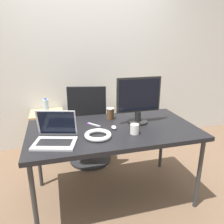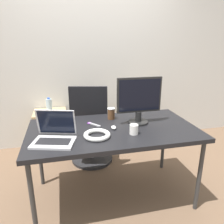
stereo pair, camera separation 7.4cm
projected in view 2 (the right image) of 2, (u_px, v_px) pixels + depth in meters
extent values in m
plane|color=brown|center=(113.00, 195.00, 2.35)|extent=(14.00, 14.00, 0.00)
cube|color=silver|center=(91.00, 60.00, 3.25)|extent=(10.00, 0.05, 2.60)
cube|color=black|center=(113.00, 130.00, 2.11)|extent=(1.61, 0.87, 0.04)
cylinder|color=#333333|center=(33.00, 202.00, 1.72)|extent=(0.04, 0.04, 0.74)
cylinder|color=#333333|center=(199.00, 176.00, 2.05)|extent=(0.04, 0.04, 0.74)
cylinder|color=#333333|center=(40.00, 155.00, 2.42)|extent=(0.04, 0.04, 0.74)
cylinder|color=#333333|center=(163.00, 142.00, 2.74)|extent=(0.04, 0.04, 0.74)
cylinder|color=#232326|center=(92.00, 158.00, 3.04)|extent=(0.56, 0.56, 0.04)
cylinder|color=gray|center=(92.00, 144.00, 2.97)|extent=(0.05, 0.05, 0.41)
cube|color=black|center=(91.00, 130.00, 2.90)|extent=(0.58, 0.58, 0.07)
cube|color=black|center=(89.00, 112.00, 2.55)|extent=(0.44, 0.14, 0.60)
cube|color=tan|center=(52.00, 131.00, 3.20)|extent=(0.45, 0.41, 0.61)
cube|color=#977D56|center=(51.00, 137.00, 3.01)|extent=(0.42, 0.01, 0.49)
cube|color=tan|center=(137.00, 124.00, 3.49)|extent=(0.45, 0.41, 0.61)
cube|color=#977D56|center=(142.00, 129.00, 3.30)|extent=(0.42, 0.01, 0.49)
cylinder|color=silver|center=(49.00, 105.00, 3.08)|extent=(0.08, 0.08, 0.19)
cylinder|color=#3359B2|center=(48.00, 98.00, 3.04)|extent=(0.04, 0.04, 0.02)
cube|color=silver|center=(54.00, 142.00, 1.79)|extent=(0.39, 0.32, 0.02)
cube|color=black|center=(54.00, 141.00, 1.79)|extent=(0.30, 0.20, 0.00)
cube|color=silver|center=(56.00, 122.00, 1.88)|extent=(0.34, 0.15, 0.23)
cube|color=black|center=(56.00, 122.00, 1.87)|extent=(0.31, 0.13, 0.21)
cylinder|color=black|center=(138.00, 122.00, 2.23)|extent=(0.20, 0.20, 0.02)
cylinder|color=black|center=(138.00, 116.00, 2.21)|extent=(0.06, 0.06, 0.10)
cube|color=black|center=(139.00, 95.00, 2.14)|extent=(0.45, 0.03, 0.35)
cube|color=black|center=(140.00, 95.00, 2.13)|extent=(0.42, 0.00, 0.31)
ellipsoid|color=silver|center=(113.00, 128.00, 2.08)|extent=(0.05, 0.07, 0.03)
cylinder|color=white|center=(134.00, 129.00, 1.96)|extent=(0.08, 0.08, 0.09)
cylinder|color=brown|center=(111.00, 114.00, 2.33)|extent=(0.08, 0.08, 0.11)
cylinder|color=white|center=(111.00, 109.00, 2.31)|extent=(0.08, 0.08, 0.01)
torus|color=white|center=(97.00, 135.00, 1.91)|extent=(0.24, 0.24, 0.04)
cube|color=#B2B2B7|center=(94.00, 125.00, 2.18)|extent=(0.11, 0.13, 0.01)
torus|color=purple|center=(89.00, 123.00, 2.22)|extent=(0.06, 0.06, 0.01)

